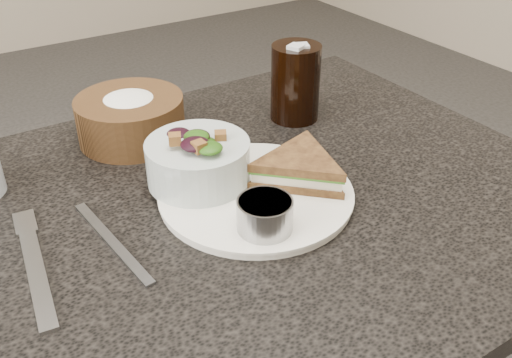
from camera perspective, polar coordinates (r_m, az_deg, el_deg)
The scene contains 9 objects.
dinner_plate at distance 0.76m, azimuth -0.00°, elevation -1.57°, with size 0.26×0.26×0.01m, color white.
sandwich at distance 0.77m, azimuth 4.39°, elevation 1.08°, with size 0.15×0.15×0.04m, color brown, non-canonical shape.
salad_bowl at distance 0.76m, azimuth -5.84°, elevation 2.45°, with size 0.14×0.14×0.08m, color #B3C0BA, non-canonical shape.
dressing_ramekin at distance 0.68m, azimuth 0.89°, elevation -3.63°, with size 0.07×0.07×0.04m, color gray.
orange_wedge at distance 0.80m, azimuth -2.59°, elevation 1.93°, with size 0.06×0.06×0.03m, color orange.
fork at distance 0.69m, azimuth -21.14°, elevation -8.57°, with size 0.02×0.20×0.01m, color #A4A5A7.
knife at distance 0.70m, azimuth -14.20°, elevation -6.09°, with size 0.01×0.19×0.00m, color #92969E.
bread_basket at distance 0.90m, azimuth -12.50°, elevation 6.61°, with size 0.17×0.17×0.09m, color brown, non-canonical shape.
cola_glass at distance 0.94m, azimuth 3.97°, elevation 9.92°, with size 0.08×0.08×0.14m, color black, non-canonical shape.
Camera 1 is at (-0.27, -0.54, 1.18)m, focal length 40.00 mm.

